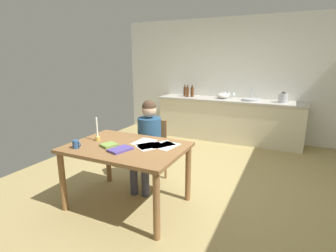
{
  "coord_description": "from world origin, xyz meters",
  "views": [
    {
      "loc": [
        1.21,
        -3.32,
        1.72
      ],
      "look_at": [
        -0.26,
        -0.24,
        0.85
      ],
      "focal_mm": 28.0,
      "sensor_mm": 36.0,
      "label": 1
    }
  ],
  "objects": [
    {
      "name": "bottle_wine_red",
      "position": [
        -0.84,
        2.26,
        1.01
      ],
      "size": [
        0.07,
        0.07,
        0.26
      ],
      "color": "#593319",
      "rests_on": "kitchen_counter"
    },
    {
      "name": "paper_notice",
      "position": [
        -0.19,
        -0.84,
        0.75
      ],
      "size": [
        0.34,
        0.36,
        0.0
      ],
      "primitive_type": "cube",
      "rotation": [
        0.0,
        0.0,
        -0.57
      ],
      "color": "white",
      "rests_on": "dining_table"
    },
    {
      "name": "chair_at_table",
      "position": [
        -0.52,
        -0.22,
        0.5
      ],
      "size": [
        0.45,
        0.45,
        0.88
      ],
      "color": "olive",
      "rests_on": "ground"
    },
    {
      "name": "paper_bill",
      "position": [
        -0.22,
        -0.81,
        0.75
      ],
      "size": [
        0.34,
        0.36,
        0.0
      ],
      "primitive_type": "cube",
      "rotation": [
        0.0,
        0.0,
        -0.61
      ],
      "color": "white",
      "rests_on": "dining_table"
    },
    {
      "name": "kitchen_counter",
      "position": [
        0.0,
        2.24,
        0.45
      ],
      "size": [
        3.05,
        0.64,
        0.9
      ],
      "color": "beige",
      "rests_on": "ground"
    },
    {
      "name": "sink_unit",
      "position": [
        0.45,
        2.24,
        0.92
      ],
      "size": [
        0.36,
        0.36,
        0.24
      ],
      "color": "#B2B7BC",
      "rests_on": "kitchen_counter"
    },
    {
      "name": "dining_table",
      "position": [
        -0.46,
        -0.94,
        0.65
      ],
      "size": [
        1.34,
        0.95,
        0.75
      ],
      "color": "olive",
      "rests_on": "ground"
    },
    {
      "name": "person_seated",
      "position": [
        -0.5,
        -0.37,
        0.68
      ],
      "size": [
        0.38,
        0.62,
        1.19
      ],
      "color": "navy",
      "rests_on": "ground"
    },
    {
      "name": "wine_glass_by_kettle",
      "position": [
        -0.05,
        2.39,
        1.01
      ],
      "size": [
        0.07,
        0.07,
        0.15
      ],
      "color": "silver",
      "rests_on": "kitchen_counter"
    },
    {
      "name": "paper_receipt",
      "position": [
        -0.12,
        -0.72,
        0.75
      ],
      "size": [
        0.34,
        0.36,
        0.0
      ],
      "primitive_type": "cube",
      "rotation": [
        0.0,
        0.0,
        -0.64
      ],
      "color": "white",
      "rests_on": "dining_table"
    },
    {
      "name": "candlestick",
      "position": [
        -0.89,
        -0.92,
        0.84
      ],
      "size": [
        0.06,
        0.06,
        0.29
      ],
      "color": "gold",
      "rests_on": "dining_table"
    },
    {
      "name": "wine_glass_near_sink",
      "position": [
        0.06,
        2.39,
        1.01
      ],
      "size": [
        0.07,
        0.07,
        0.15
      ],
      "color": "silver",
      "rests_on": "kitchen_counter"
    },
    {
      "name": "wall_back",
      "position": [
        0.0,
        2.6,
        1.3
      ],
      "size": [
        5.2,
        0.12,
        2.6
      ],
      "primitive_type": "cube",
      "color": "silver",
      "rests_on": "ground"
    },
    {
      "name": "wine_glass_back_left",
      "position": [
        -0.12,
        2.39,
        1.01
      ],
      "size": [
        0.07,
        0.07,
        0.15
      ],
      "color": "silver",
      "rests_on": "kitchen_counter"
    },
    {
      "name": "coffee_mug",
      "position": [
        -0.92,
        -1.25,
        0.8
      ],
      "size": [
        0.11,
        0.07,
        0.09
      ],
      "color": "#33598C",
      "rests_on": "dining_table"
    },
    {
      "name": "ground_plane",
      "position": [
        0.0,
        0.0,
        -0.02
      ],
      "size": [
        5.2,
        5.2,
        0.04
      ],
      "primitive_type": "cube",
      "color": "tan"
    },
    {
      "name": "paper_letter",
      "position": [
        -0.35,
        -0.73,
        0.75
      ],
      "size": [
        0.23,
        0.31,
        0.0
      ],
      "primitive_type": "cube",
      "rotation": [
        0.0,
        0.0,
        -0.05
      ],
      "color": "white",
      "rests_on": "dining_table"
    },
    {
      "name": "bottle_oil",
      "position": [
        -1.05,
        2.34,
        1.01
      ],
      "size": [
        0.06,
        0.06,
        0.26
      ],
      "color": "#593319",
      "rests_on": "kitchen_counter"
    },
    {
      "name": "bottle_vinegar",
      "position": [
        -0.93,
        2.19,
        1.01
      ],
      "size": [
        0.06,
        0.06,
        0.27
      ],
      "color": "#593319",
      "rests_on": "kitchen_counter"
    },
    {
      "name": "stovetop_kettle",
      "position": [
        1.05,
        2.24,
        1.0
      ],
      "size": [
        0.18,
        0.18,
        0.22
      ],
      "color": "#B7BABF",
      "rests_on": "kitchen_counter"
    },
    {
      "name": "paper_envelope",
      "position": [
        -0.04,
        -0.74,
        0.75
      ],
      "size": [
        0.26,
        0.33,
        0.0
      ],
      "primitive_type": "cube",
      "rotation": [
        0.0,
        0.0,
        -0.16
      ],
      "color": "white",
      "rests_on": "dining_table"
    },
    {
      "name": "book_cookery",
      "position": [
        -0.42,
        -1.1,
        0.77
      ],
      "size": [
        0.23,
        0.29,
        0.03
      ],
      "primitive_type": "cube",
      "rotation": [
        0.0,
        0.0,
        -0.3
      ],
      "color": "#544498",
      "rests_on": "dining_table"
    },
    {
      "name": "book_magazine",
      "position": [
        -0.62,
        -1.04,
        0.77
      ],
      "size": [
        0.21,
        0.21,
        0.03
      ],
      "primitive_type": "cube",
      "rotation": [
        0.0,
        0.0,
        -0.39
      ],
      "color": "#7E9F47",
      "rests_on": "dining_table"
    },
    {
      "name": "mixing_bowl",
      "position": [
        -0.15,
        2.31,
        0.96
      ],
      "size": [
        0.26,
        0.26,
        0.12
      ],
      "primitive_type": "ellipsoid",
      "color": "white",
      "rests_on": "kitchen_counter"
    }
  ]
}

